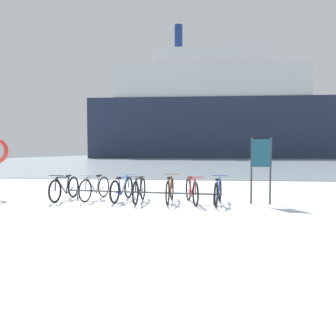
{
  "coord_description": "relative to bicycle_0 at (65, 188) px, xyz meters",
  "views": [
    {
      "loc": [
        1.72,
        -5.65,
        1.43
      ],
      "look_at": [
        0.54,
        5.94,
        0.82
      ],
      "focal_mm": 33.34,
      "sensor_mm": 36.0,
      "label": 1
    }
  ],
  "objects": [
    {
      "name": "bicycle_1",
      "position": [
        0.86,
        0.16,
        0.0
      ],
      "size": [
        0.53,
        1.64,
        0.77
      ],
      "color": "black",
      "rests_on": "ground"
    },
    {
      "name": "bicycle_3",
      "position": [
        2.27,
        -0.14,
        -0.0
      ],
      "size": [
        0.46,
        1.62,
        0.76
      ],
      "color": "black",
      "rests_on": "ground"
    },
    {
      "name": "bicycle_2",
      "position": [
        1.72,
        0.05,
        -0.0
      ],
      "size": [
        0.46,
        1.68,
        0.76
      ],
      "color": "black",
      "rests_on": "ground"
    },
    {
      "name": "bicycle_5",
      "position": [
        3.75,
        -0.24,
        0.0
      ],
      "size": [
        0.53,
        1.61,
        0.77
      ],
      "color": "black",
      "rests_on": "ground"
    },
    {
      "name": "info_sign",
      "position": [
        5.62,
        -0.14,
        0.87
      ],
      "size": [
        0.55,
        0.11,
        1.81
      ],
      "color": "#33383D",
      "rests_on": "ground"
    },
    {
      "name": "bicycle_6",
      "position": [
        4.47,
        -0.28,
        -0.0
      ],
      "size": [
        0.46,
        1.59,
        0.76
      ],
      "color": "black",
      "rests_on": "ground"
    },
    {
      "name": "ground",
      "position": [
        2.25,
        50.75,
        -0.39
      ],
      "size": [
        80.0,
        132.0,
        0.08
      ],
      "color": "silver"
    },
    {
      "name": "bicycle_0",
      "position": [
        0.0,
        0.0,
        0.0
      ],
      "size": [
        0.46,
        1.72,
        0.77
      ],
      "color": "black",
      "rests_on": "ground"
    },
    {
      "name": "bike_rack",
      "position": [
        2.35,
        -0.15,
        -0.08
      ],
      "size": [
        4.44,
        0.55,
        0.31
      ],
      "color": "#4C5156",
      "rests_on": "ground"
    },
    {
      "name": "bicycle_4",
      "position": [
        3.13,
        -0.1,
        0.01
      ],
      "size": [
        0.46,
        1.67,
        0.78
      ],
      "color": "black",
      "rests_on": "ground"
    },
    {
      "name": "ferry_ship",
      "position": [
        6.93,
        60.53,
        9.33
      ],
      "size": [
        54.5,
        11.15,
        28.88
      ],
      "color": "#232D47",
      "rests_on": "ground"
    }
  ]
}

